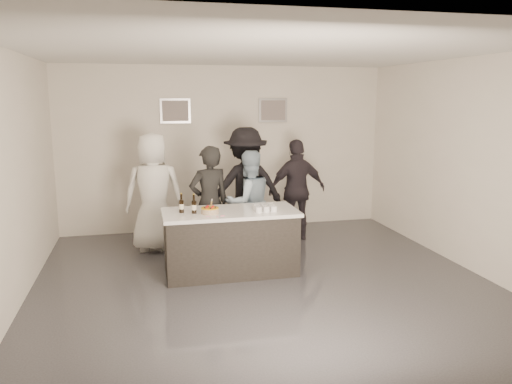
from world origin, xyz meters
TOP-DOWN VIEW (x-y plane):
  - floor at (0.00, 0.00)m, footprint 6.00×6.00m
  - ceiling at (0.00, 0.00)m, footprint 6.00×6.00m
  - wall_back at (0.00, 3.00)m, footprint 6.00×0.04m
  - wall_front at (0.00, -3.00)m, footprint 6.00×0.04m
  - wall_left at (-3.00, 0.00)m, footprint 0.04×6.00m
  - wall_right at (3.00, 0.00)m, footprint 0.04×6.00m
  - picture_left at (-0.90, 2.97)m, footprint 0.54×0.04m
  - picture_right at (0.90, 2.97)m, footprint 0.54×0.04m
  - bar_counter at (-0.36, 0.52)m, footprint 1.86×0.86m
  - cake at (-0.66, 0.41)m, footprint 0.24×0.24m
  - beer_bottle_a at (-1.03, 0.56)m, footprint 0.07×0.07m
  - beer_bottle_b at (-0.87, 0.47)m, footprint 0.07×0.07m
  - tumbler_cluster at (0.10, 0.43)m, footprint 0.30×0.30m
  - candles at (-0.62, 0.23)m, footprint 0.24×0.08m
  - person_main_black at (-0.55, 1.23)m, footprint 0.72×0.56m
  - person_main_blue at (0.08, 1.37)m, footprint 0.92×0.79m
  - person_guest_left at (-1.36, 1.86)m, footprint 0.97×0.67m
  - person_guest_right at (1.06, 1.94)m, footprint 1.05×0.51m
  - person_guest_back at (0.13, 1.82)m, footprint 1.31×0.81m

SIDE VIEW (x-z plane):
  - floor at x=0.00m, z-range 0.00..0.00m
  - bar_counter at x=-0.36m, z-range 0.00..0.90m
  - person_main_blue at x=0.08m, z-range 0.00..1.63m
  - person_main_black at x=-0.55m, z-range 0.00..1.74m
  - person_guest_right at x=1.06m, z-range 0.00..1.74m
  - candles at x=-0.62m, z-range 0.90..0.91m
  - cake at x=-0.66m, z-range 0.90..0.97m
  - tumbler_cluster at x=0.10m, z-range 0.90..0.98m
  - person_guest_left at x=-1.36m, z-range 0.00..1.90m
  - person_guest_back at x=0.13m, z-range 0.00..1.96m
  - beer_bottle_a at x=-1.03m, z-range 0.90..1.16m
  - beer_bottle_b at x=-0.87m, z-range 0.90..1.16m
  - wall_back at x=0.00m, z-range 0.00..3.00m
  - wall_front at x=0.00m, z-range 0.00..3.00m
  - wall_left at x=-3.00m, z-range 0.00..3.00m
  - wall_right at x=3.00m, z-range 0.00..3.00m
  - picture_left at x=-0.90m, z-range 1.98..2.42m
  - picture_right at x=0.90m, z-range 1.98..2.42m
  - ceiling at x=0.00m, z-range 3.00..3.00m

